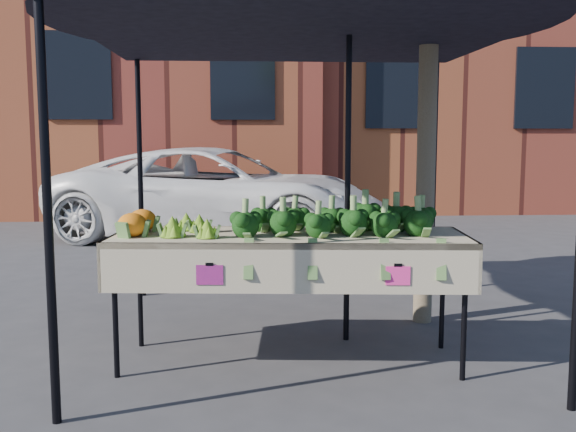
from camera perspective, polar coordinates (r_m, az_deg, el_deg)
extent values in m
plane|color=#333336|center=(4.53, 1.63, -13.09)|extent=(90.00, 90.00, 0.00)
cube|color=#C4B79A|center=(4.48, 0.15, -7.30)|extent=(2.46, 0.99, 0.90)
cube|color=#F22D8C|center=(4.03, -6.54, -5.31)|extent=(0.17, 0.01, 0.12)
cube|color=#FB2F93|center=(4.13, 9.99, -5.06)|extent=(0.17, 0.01, 0.12)
ellipsoid|color=black|center=(4.43, 4.33, 0.07)|extent=(1.46, 0.56, 0.25)
ellipsoid|color=#77A92B|center=(4.43, -8.50, -0.37)|extent=(0.42, 0.56, 0.19)
ellipsoid|color=orange|center=(4.50, -13.16, -0.47)|extent=(0.22, 0.42, 0.17)
imported|color=white|center=(10.05, -6.30, 12.50)|extent=(2.00, 2.64, 5.09)
cube|color=maroon|center=(17.15, -19.80, 16.36)|extent=(12.00, 8.00, 9.00)
cube|color=maroon|center=(18.50, 20.89, 14.80)|extent=(12.00, 8.00, 8.50)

